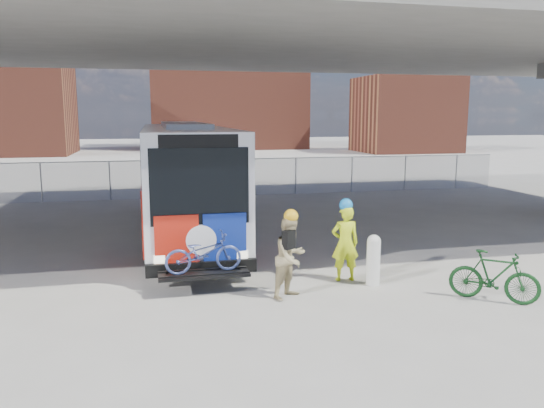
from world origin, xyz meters
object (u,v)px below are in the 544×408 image
object	(u,v)px
bollard	(373,258)
cyclist_hivis	(345,241)
bus	(184,170)
cyclist_tan	(291,256)
bike_parked	(494,276)

from	to	relation	value
bollard	cyclist_hivis	size ratio (longest dim) A/B	0.60
bus	bollard	bearing A→B (deg)	-60.22
bollard	cyclist_tan	xyz separation A→B (m)	(-2.10, -0.40, 0.28)
bus	cyclist_hivis	distance (m)	7.30
cyclist_tan	bike_parked	distance (m)	4.34
bus	cyclist_hivis	world-z (taller)	bus
cyclist_hivis	bus	bearing A→B (deg)	-57.27
bollard	bus	bearing A→B (deg)	119.78
bus	cyclist_hivis	xyz separation A→B (m)	(3.39, -6.36, -1.15)
bus	bollard	world-z (taller)	bus
bike_parked	bollard	bearing A→B (deg)	90.97
cyclist_tan	bike_parked	size ratio (longest dim) A/B	1.07
bike_parked	cyclist_hivis	bearing A→B (deg)	89.93
bus	bike_parked	distance (m)	10.46
cyclist_hivis	cyclist_tan	world-z (taller)	cyclist_hivis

